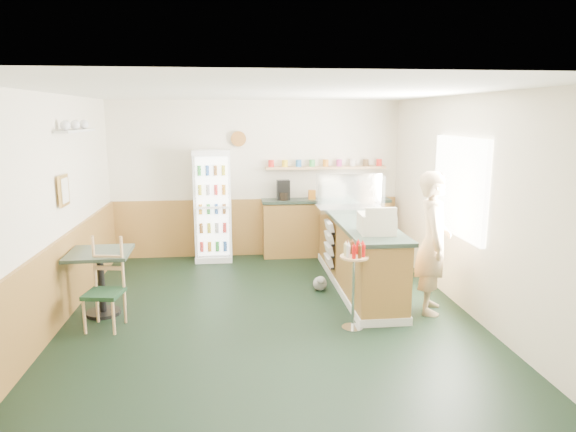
{
  "coord_description": "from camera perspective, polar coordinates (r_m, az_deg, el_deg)",
  "views": [
    {
      "loc": [
        -0.4,
        -5.91,
        2.45
      ],
      "look_at": [
        0.3,
        0.6,
        1.16
      ],
      "focal_mm": 32.0,
      "sensor_mm": 36.0,
      "label": 1
    }
  ],
  "objects": [
    {
      "name": "ground",
      "position": [
        6.41,
        -2.12,
        -11.31
      ],
      "size": [
        6.0,
        6.0,
        0.0
      ],
      "primitive_type": "plane",
      "color": "black",
      "rests_on": "ground"
    },
    {
      "name": "room_envelope",
      "position": [
        6.71,
        -4.59,
        3.2
      ],
      "size": [
        5.04,
        6.02,
        2.72
      ],
      "color": "beige",
      "rests_on": "ground"
    },
    {
      "name": "service_counter",
      "position": [
        7.47,
        7.69,
        -4.38
      ],
      "size": [
        0.68,
        3.01,
        1.01
      ],
      "color": "#AA7737",
      "rests_on": "ground"
    },
    {
      "name": "back_counter",
      "position": [
        9.06,
        4.13,
        -0.98
      ],
      "size": [
        2.24,
        0.42,
        1.69
      ],
      "color": "#AA7737",
      "rests_on": "ground"
    },
    {
      "name": "drinks_fridge",
      "position": [
        8.79,
        -8.35,
        1.15
      ],
      "size": [
        0.62,
        0.53,
        1.88
      ],
      "color": "white",
      "rests_on": "ground"
    },
    {
      "name": "display_case",
      "position": [
        7.84,
        6.87,
        2.55
      ],
      "size": [
        0.98,
        0.51,
        0.56
      ],
      "color": "silver",
      "rests_on": "service_counter"
    },
    {
      "name": "cash_register",
      "position": [
        6.44,
        9.78,
        -0.8
      ],
      "size": [
        0.44,
        0.46,
        0.24
      ],
      "primitive_type": "cube",
      "rotation": [
        0.0,
        0.0,
        -0.06
      ],
      "color": "beige",
      "rests_on": "service_counter"
    },
    {
      "name": "shopkeeper",
      "position": [
        6.62,
        15.82,
        -2.87
      ],
      "size": [
        0.6,
        0.7,
        1.78
      ],
      "primitive_type": "imported",
      "rotation": [
        0.0,
        0.0,
        1.25
      ],
      "color": "tan",
      "rests_on": "ground"
    },
    {
      "name": "condiment_stand",
      "position": [
        5.94,
        7.34,
        -6.12
      ],
      "size": [
        0.33,
        0.33,
        1.02
      ],
      "rotation": [
        0.0,
        0.0,
        0.22
      ],
      "color": "silver",
      "rests_on": "ground"
    },
    {
      "name": "newspaper_rack",
      "position": [
        7.63,
        4.6,
        -3.11
      ],
      "size": [
        0.09,
        0.43,
        0.68
      ],
      "color": "black",
      "rests_on": "ground"
    },
    {
      "name": "cafe_table",
      "position": [
        6.75,
        -20.11,
        -5.7
      ],
      "size": [
        0.76,
        0.76,
        0.81
      ],
      "rotation": [
        0.0,
        0.0,
        0.03
      ],
      "color": "black",
      "rests_on": "ground"
    },
    {
      "name": "cafe_chair",
      "position": [
        6.38,
        -19.68,
        -6.76
      ],
      "size": [
        0.46,
        0.46,
        1.06
      ],
      "rotation": [
        0.0,
        0.0,
        -0.17
      ],
      "color": "#15301B",
      "rests_on": "ground"
    },
    {
      "name": "dog_doorstop",
      "position": [
        7.33,
        3.59,
        -7.45
      ],
      "size": [
        0.2,
        0.26,
        0.24
      ],
      "rotation": [
        0.0,
        0.0,
        -0.16
      ],
      "color": "gray",
      "rests_on": "ground"
    }
  ]
}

